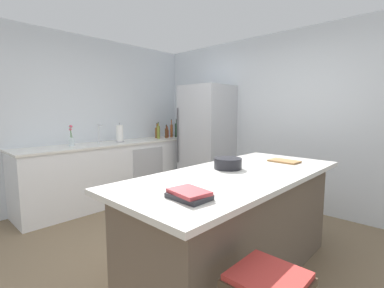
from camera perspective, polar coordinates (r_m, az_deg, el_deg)
The scene contains 19 objects.
ground_plane at distance 2.84m, azimuth -2.82°, elevation -23.40°, with size 7.20×7.20×0.00m, color #7A664C.
wall_rear at distance 4.33m, azimuth 19.18°, elevation 4.76°, with size 6.00×0.10×2.60m, color silver.
wall_left at distance 4.56m, azimuth -24.86°, elevation 4.60°, with size 0.10×6.00×2.60m, color silver.
counter_run_left at distance 4.59m, azimuth -15.40°, elevation -5.44°, with size 0.68×3.00×0.94m.
kitchen_island at distance 2.49m, azimuth 9.40°, elevation -16.17°, with size 0.96×2.24×0.91m.
refrigerator at distance 4.66m, azimuth 3.16°, elevation 0.73°, with size 0.76×0.74×1.86m.
sink_faucet at distance 4.41m, azimuth -19.05°, elevation 2.15°, with size 0.15×0.05×0.30m.
flower_vase at distance 4.22m, azimuth -24.17°, elevation 0.88°, with size 0.08×0.08×0.30m.
paper_towel_roll at distance 4.51m, azimuth -15.04°, elevation 2.10°, with size 0.14×0.14×0.31m.
gin_bottle at distance 5.28m, azimuth -2.09°, elevation 2.88°, with size 0.07×0.07×0.31m.
wine_bottle at distance 5.24m, azimuth -3.23°, elevation 3.03°, with size 0.07×0.07×0.34m.
vinegar_bottle at distance 5.22m, azimuth -4.36°, elevation 2.89°, with size 0.05×0.05×0.34m.
hot_sauce_bottle at distance 5.16m, azimuth -5.24°, elevation 2.30°, with size 0.05×0.05×0.21m.
syrup_bottle at distance 5.04m, azimuth -5.41°, elevation 2.38°, with size 0.06×0.06×0.25m.
whiskey_bottle at distance 5.09m, azimuth -7.33°, elevation 2.51°, with size 0.09×0.09×0.28m.
olive_oil_bottle at distance 4.93m, azimuth -7.11°, elevation 2.52°, with size 0.05×0.05×0.30m.
cookbook_stack at distance 1.64m, azimuth -0.63°, elevation -10.62°, with size 0.26×0.21×0.05m.
mixing_bowl at distance 2.49m, azimuth 7.59°, elevation -4.08°, with size 0.25×0.25×0.10m.
cutting_board at distance 2.95m, azimuth 18.89°, elevation -3.44°, with size 0.30×0.19×0.02m.
Camera 1 is at (1.78, -1.69, 1.44)m, focal length 25.21 mm.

